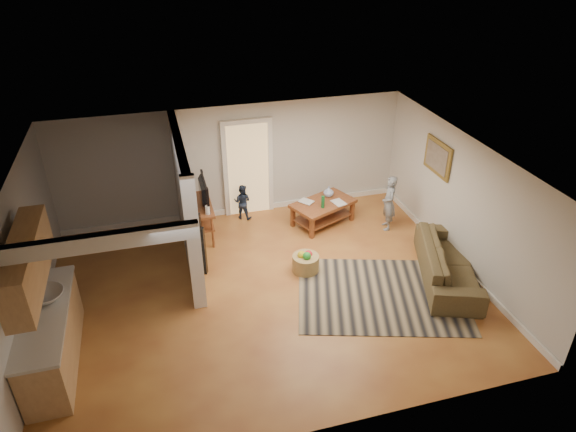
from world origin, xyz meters
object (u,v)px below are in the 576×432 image
(speaker_left, at_px, (203,251))
(toddler, at_px, (243,218))
(sofa, at_px, (445,277))
(toy_basket, at_px, (306,262))
(child, at_px, (386,228))
(coffee_table, at_px, (323,206))
(speaker_right, at_px, (199,236))
(tv_console, at_px, (201,207))

(speaker_left, relative_size, toddler, 1.23)
(sofa, bearing_deg, speaker_left, 93.20)
(speaker_left, xyz_separation_m, toddler, (1.10, 1.85, -0.50))
(speaker_left, height_order, toy_basket, speaker_left)
(sofa, xyz_separation_m, child, (-0.30, 1.94, 0.00))
(toy_basket, bearing_deg, coffee_table, 60.82)
(speaker_left, height_order, speaker_right, speaker_left)
(speaker_right, bearing_deg, tv_console, 101.33)
(speaker_left, relative_size, speaker_right, 1.01)
(sofa, relative_size, child, 1.90)
(tv_console, bearing_deg, coffee_table, -3.75)
(sofa, distance_m, speaker_left, 4.53)
(sofa, distance_m, toddler, 4.52)
(coffee_table, relative_size, toy_basket, 3.03)
(child, bearing_deg, coffee_table, -100.92)
(child, bearing_deg, sofa, 22.46)
(coffee_table, xyz_separation_m, speaker_right, (-2.75, -0.62, 0.08))
(tv_console, bearing_deg, sofa, -32.82)
(toy_basket, bearing_deg, toddler, 108.19)
(speaker_left, distance_m, child, 4.07)
(toddler, bearing_deg, tv_console, 55.69)
(coffee_table, bearing_deg, child, -24.58)
(coffee_table, xyz_separation_m, speaker_left, (-2.75, -1.17, 0.09))
(coffee_table, relative_size, speaker_left, 1.54)
(child, relative_size, toddler, 1.50)
(sofa, xyz_separation_m, toddler, (-3.20, 3.20, 0.00))
(coffee_table, height_order, speaker_left, speaker_left)
(coffee_table, relative_size, tv_console, 1.28)
(speaker_right, xyz_separation_m, toddler, (1.10, 1.30, -0.49))
(coffee_table, bearing_deg, sofa, -58.25)
(coffee_table, relative_size, child, 1.26)
(coffee_table, xyz_separation_m, toy_basket, (-0.90, -1.60, -0.22))
(toy_basket, bearing_deg, tv_console, 133.56)
(speaker_left, xyz_separation_m, speaker_right, (0.00, 0.55, -0.01))
(toy_basket, bearing_deg, speaker_left, 166.75)
(speaker_left, xyz_separation_m, toy_basket, (1.85, -0.44, -0.31))
(speaker_right, distance_m, child, 4.03)
(sofa, distance_m, toy_basket, 2.62)
(child, bearing_deg, speaker_left, -67.88)
(toy_basket, height_order, toddler, toy_basket)
(toy_basket, bearing_deg, sofa, -20.34)
(sofa, bearing_deg, toddler, 65.61)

